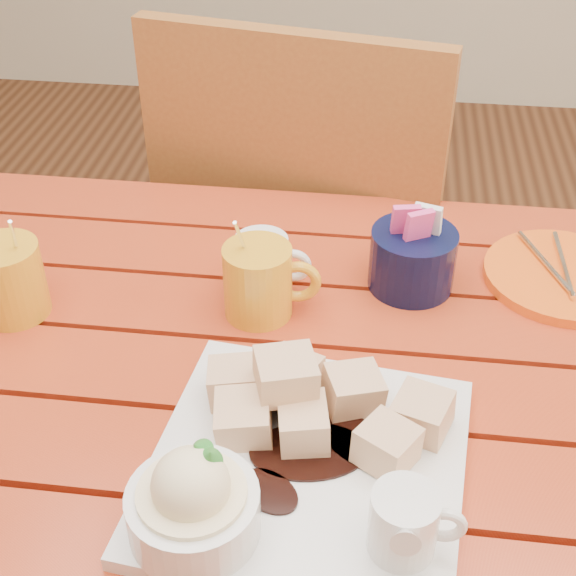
# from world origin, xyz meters

# --- Properties ---
(table) EXTENTS (1.20, 0.79, 0.75)m
(table) POSITION_xyz_m (0.00, 0.00, 0.64)
(table) COLOR #A52E15
(table) RESTS_ON ground
(dessert_plate) EXTENTS (0.31, 0.31, 0.11)m
(dessert_plate) POSITION_xyz_m (0.01, -0.14, 0.78)
(dessert_plate) COLOR white
(dessert_plate) RESTS_ON table
(coffee_mug_left) EXTENTS (0.12, 0.08, 0.14)m
(coffee_mug_left) POSITION_xyz_m (-0.34, 0.08, 0.80)
(coffee_mug_left) COLOR orange
(coffee_mug_left) RESTS_ON table
(coffee_mug_right) EXTENTS (0.11, 0.08, 0.13)m
(coffee_mug_right) POSITION_xyz_m (-0.05, 0.11, 0.80)
(coffee_mug_right) COLOR orange
(coffee_mug_right) RESTS_ON table
(cream_pitcher) EXTENTS (0.09, 0.08, 0.08)m
(cream_pitcher) POSITION_xyz_m (-0.05, 0.15, 0.79)
(cream_pitcher) COLOR white
(cream_pitcher) RESTS_ON table
(sugar_caddy) EXTENTS (0.10, 0.10, 0.11)m
(sugar_caddy) POSITION_xyz_m (0.13, 0.19, 0.79)
(sugar_caddy) COLOR black
(sugar_caddy) RESTS_ON table
(orange_saucer) EXTENTS (0.19, 0.19, 0.02)m
(orange_saucer) POSITION_xyz_m (0.32, 0.22, 0.76)
(orange_saucer) COLOR #FE6016
(orange_saucer) RESTS_ON table
(chair_far) EXTENTS (0.54, 0.54, 0.97)m
(chair_far) POSITION_xyz_m (-0.03, 0.56, 0.54)
(chair_far) COLOR brown
(chair_far) RESTS_ON ground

